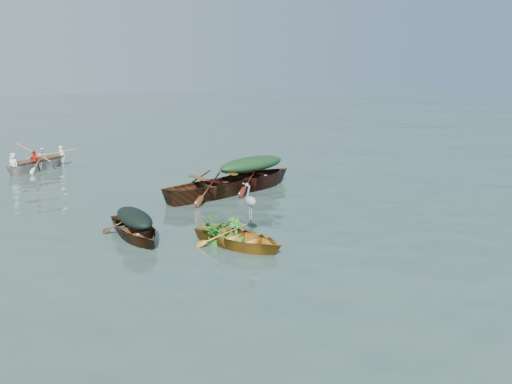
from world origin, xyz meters
TOP-DOWN VIEW (x-y plane):
  - ground at (0.00, 0.00)m, footprint 140.00×140.00m
  - yellow_dinghy at (-1.30, -1.34)m, footprint 2.34×3.29m
  - dark_covered_boat at (-3.18, 0.62)m, footprint 1.23×3.26m
  - green_tarp_boat at (2.10, 3.42)m, footprint 5.25×2.41m
  - open_wooden_boat at (0.41, 3.13)m, footprint 5.11×2.13m
  - rowed_boat at (-3.58, 11.08)m, footprint 3.97×3.06m
  - dark_tarp_cover at (-3.18, 0.62)m, footprint 0.67×1.79m
  - green_tarp_cover at (2.10, 3.42)m, footprint 2.89×1.32m
  - thwart_benches at (0.41, 3.13)m, footprint 2.57×1.22m
  - heron at (-0.81, -1.09)m, footprint 0.41×0.48m
  - dinghy_weeds at (-1.48, -0.82)m, footprint 0.99×1.10m
  - rowers at (-3.58, 11.08)m, footprint 2.90×2.34m
  - oars at (-3.58, 11.08)m, footprint 1.87×2.53m

SIDE VIEW (x-z plane):
  - ground at x=0.00m, z-range 0.00..0.00m
  - yellow_dinghy at x=-1.30m, z-range -0.40..0.40m
  - dark_covered_boat at x=-3.18m, z-range -0.39..0.39m
  - green_tarp_boat at x=2.10m, z-range -0.61..0.61m
  - open_wooden_boat at x=0.41m, z-range -0.60..0.60m
  - rowed_boat at x=-3.58m, z-range -0.46..0.46m
  - oars at x=-3.58m, z-range 0.46..0.52m
  - dark_tarp_cover at x=-3.18m, z-range 0.39..0.79m
  - thwart_benches at x=0.41m, z-range 0.60..0.64m
  - dinghy_weeds at x=-1.48m, z-range 0.40..1.00m
  - rowers at x=-3.58m, z-range 0.46..1.22m
  - heron at x=-0.81m, z-range 0.40..1.32m
  - green_tarp_cover at x=2.10m, z-range 0.61..1.13m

